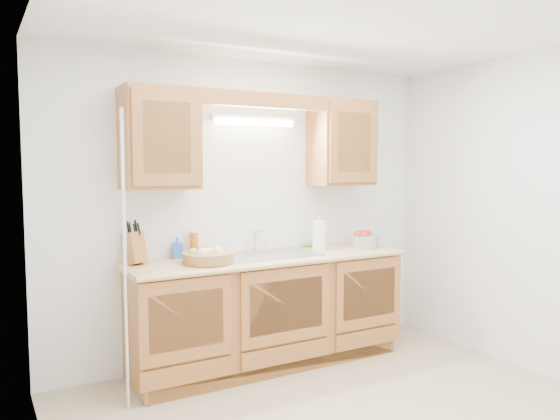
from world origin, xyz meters
TOP-DOWN VIEW (x-y plane):
  - room at (0.00, 0.00)m, footprint 3.52×3.50m
  - base_cabinets at (0.00, 1.20)m, footprint 2.20×0.60m
  - countertop at (0.00, 1.19)m, footprint 2.30×0.63m
  - upper_cabinet_left at (-0.83, 1.33)m, footprint 0.55×0.33m
  - upper_cabinet_right at (0.83, 1.33)m, footprint 0.55×0.33m
  - valance at (0.00, 1.19)m, footprint 2.20×0.05m
  - fluorescent_fixture at (0.00, 1.42)m, footprint 0.76×0.08m
  - sink at (0.00, 1.21)m, footprint 0.84×0.46m
  - wire_shelf_pole at (-1.20, 0.94)m, footprint 0.03×0.03m
  - outlet_plate at (0.95, 1.49)m, footprint 0.08×0.01m
  - fruit_basket at (-0.54, 1.12)m, footprint 0.45×0.45m
  - knife_block at (-1.03, 1.35)m, footprint 0.17×0.22m
  - orange_canister at (-0.54, 1.42)m, footprint 0.08×0.08m
  - soap_bottle at (-0.67, 1.44)m, footprint 0.08×0.08m
  - sponge at (0.54, 1.44)m, footprint 0.13×0.08m
  - paper_towel at (0.54, 1.25)m, footprint 0.14×0.14m
  - apple_bowl at (0.95, 1.18)m, footprint 0.38×0.38m

SIDE VIEW (x-z plane):
  - base_cabinets at x=0.00m, z-range 0.01..0.87m
  - sink at x=0.00m, z-range 0.65..1.01m
  - countertop at x=0.00m, z-range 0.86..0.90m
  - sponge at x=0.54m, z-range 0.90..0.92m
  - fruit_basket at x=-0.54m, z-range 0.89..1.01m
  - apple_bowl at x=0.95m, z-range 0.89..1.04m
  - soap_bottle at x=-0.67m, z-range 0.90..1.07m
  - wire_shelf_pole at x=-1.20m, z-range 0.00..2.00m
  - orange_canister at x=-0.54m, z-range 0.90..1.11m
  - knife_block at x=-1.03m, z-range 0.85..1.19m
  - paper_towel at x=0.54m, z-range 0.87..1.17m
  - outlet_plate at x=0.95m, z-range 1.09..1.21m
  - room at x=0.00m, z-range 0.00..2.50m
  - upper_cabinet_left at x=-0.83m, z-range 1.45..2.20m
  - upper_cabinet_right at x=0.83m, z-range 1.45..2.20m
  - fluorescent_fixture at x=0.00m, z-range 1.96..2.04m
  - valance at x=0.00m, z-range 2.08..2.20m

